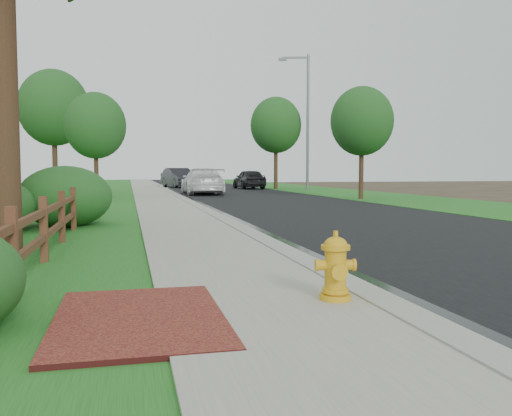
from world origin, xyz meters
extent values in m
plane|color=#33281B|center=(0.00, 0.00, 0.00)|extent=(120.00, 120.00, 0.00)
cube|color=black|center=(4.60, 35.00, 0.01)|extent=(8.00, 90.00, 0.02)
cube|color=gray|center=(0.40, 35.00, 0.06)|extent=(0.40, 90.00, 0.12)
cube|color=black|center=(0.75, 35.00, 0.02)|extent=(0.50, 90.00, 0.00)
cube|color=gray|center=(-0.90, 35.00, 0.05)|extent=(2.20, 90.00, 0.10)
cube|color=#16501B|center=(-2.80, 35.00, 0.03)|extent=(1.60, 90.00, 0.06)
cube|color=#16501B|center=(-8.00, 35.00, 0.02)|extent=(9.00, 90.00, 0.04)
cube|color=#16501B|center=(11.50, 35.00, 0.02)|extent=(6.00, 90.00, 0.04)
cube|color=maroon|center=(-2.20, -1.00, 0.06)|extent=(1.60, 2.40, 0.11)
cube|color=#432516|center=(-3.60, 0.40, 0.55)|extent=(0.12, 0.12, 1.10)
cube|color=#432516|center=(-3.60, 2.80, 0.55)|extent=(0.12, 0.12, 1.10)
cube|color=#432516|center=(-3.60, 5.20, 0.55)|extent=(0.12, 0.12, 1.10)
cube|color=#432516|center=(-3.60, 7.60, 0.55)|extent=(0.12, 0.12, 1.10)
cube|color=#432516|center=(-3.60, 10.00, 0.55)|extent=(0.12, 0.12, 1.10)
cube|color=#432516|center=(-3.60, 12.40, 0.55)|extent=(0.12, 0.12, 1.10)
cube|color=#432516|center=(-3.60, 14.80, 0.55)|extent=(0.12, 0.12, 1.10)
cube|color=#432516|center=(-3.60, 1.60, 0.45)|extent=(0.08, 2.35, 0.10)
cube|color=#432516|center=(-3.60, 1.60, 0.85)|extent=(0.08, 2.35, 0.10)
cube|color=#432516|center=(-3.60, 4.00, 0.45)|extent=(0.08, 2.35, 0.10)
cube|color=#432516|center=(-3.60, 4.00, 0.85)|extent=(0.08, 2.35, 0.10)
cube|color=#432516|center=(-3.60, 6.40, 0.45)|extent=(0.08, 2.35, 0.10)
cube|color=#432516|center=(-3.60, 6.40, 0.85)|extent=(0.08, 2.35, 0.10)
cube|color=#432516|center=(-3.60, 8.80, 0.45)|extent=(0.08, 2.35, 0.10)
cube|color=#432516|center=(-3.60, 8.80, 0.85)|extent=(0.08, 2.35, 0.10)
cube|color=#432516|center=(-3.60, 11.20, 0.45)|extent=(0.08, 2.35, 0.10)
cube|color=#432516|center=(-3.60, 11.20, 0.85)|extent=(0.08, 2.35, 0.10)
cube|color=#432516|center=(-3.60, 13.60, 0.45)|extent=(0.08, 2.35, 0.10)
cube|color=#432516|center=(-3.60, 13.60, 0.85)|extent=(0.08, 2.35, 0.10)
cylinder|color=#352315|center=(-4.30, 3.50, 2.75)|extent=(0.52, 0.52, 5.50)
cylinder|color=yellow|center=(-0.10, -0.78, 0.13)|extent=(0.35, 0.35, 0.06)
cylinder|color=yellow|center=(-0.10, -0.78, 0.41)|extent=(0.24, 0.24, 0.53)
cylinder|color=yellow|center=(-0.10, -0.78, 0.20)|extent=(0.29, 0.29, 0.05)
cylinder|color=yellow|center=(-0.10, -0.78, 0.67)|extent=(0.32, 0.32, 0.05)
ellipsoid|color=yellow|center=(-0.10, -0.78, 0.70)|extent=(0.26, 0.26, 0.19)
cylinder|color=yellow|center=(-0.10, -0.78, 0.82)|extent=(0.06, 0.06, 0.07)
cylinder|color=yellow|center=(-0.12, -0.93, 0.44)|extent=(0.17, 0.15, 0.15)
cylinder|color=yellow|center=(-0.27, -0.75, 0.48)|extent=(0.15, 0.14, 0.12)
cylinder|color=yellow|center=(0.07, -0.81, 0.48)|extent=(0.15, 0.14, 0.12)
imported|color=white|center=(2.18, 27.29, 0.83)|extent=(2.29, 5.58, 1.62)
imported|color=black|center=(7.20, 36.37, 0.80)|extent=(2.06, 4.67, 1.56)
imported|color=black|center=(2.00, 41.22, 0.86)|extent=(2.95, 5.40, 1.69)
cylinder|color=slate|center=(10.84, 32.53, 5.04)|extent=(0.20, 0.20, 10.07)
cube|color=slate|center=(9.98, 32.78, 9.85)|extent=(1.97, 0.69, 0.13)
cube|color=slate|center=(9.02, 33.06, 9.74)|extent=(0.66, 0.41, 0.20)
ellipsoid|color=#204E1C|center=(-3.90, 8.70, 0.81)|extent=(3.03, 3.03, 1.63)
cylinder|color=#352315|center=(-3.90, 23.11, 1.67)|extent=(0.23, 0.23, 3.34)
ellipsoid|color=#204E1C|center=(-3.90, 23.11, 3.82)|extent=(3.12, 3.12, 3.44)
cylinder|color=#352315|center=(9.36, 19.57, 1.75)|extent=(0.24, 0.24, 3.51)
ellipsoid|color=#204E1C|center=(9.36, 19.57, 4.01)|extent=(3.21, 3.21, 3.53)
cylinder|color=#352315|center=(-6.92, 31.20, 2.43)|extent=(0.33, 0.33, 4.86)
ellipsoid|color=#204E1C|center=(-6.92, 31.20, 5.56)|extent=(4.49, 4.49, 4.94)
cylinder|color=#352315|center=(9.00, 34.80, 2.20)|extent=(0.30, 0.30, 4.40)
ellipsoid|color=#204E1C|center=(9.00, 34.80, 5.03)|extent=(3.98, 3.98, 4.38)
camera|label=1|loc=(-2.28, -6.26, 1.51)|focal=38.00mm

